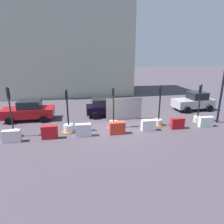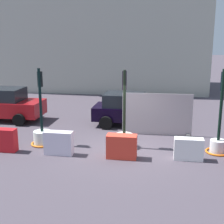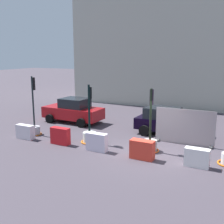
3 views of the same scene
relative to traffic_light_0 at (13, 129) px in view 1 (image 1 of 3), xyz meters
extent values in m
plane|color=#48404A|center=(7.08, 0.05, -0.58)|extent=(120.00, 120.00, 0.00)
cylinder|color=#B1A9B1|center=(0.00, -0.01, -0.33)|extent=(0.63, 0.63, 0.49)
cylinder|color=black|center=(0.00, -0.01, 1.38)|extent=(0.09, 0.09, 2.94)
cube|color=black|center=(-0.02, 0.11, 2.41)|extent=(0.18, 0.18, 0.73)
sphere|color=red|center=(-0.03, 0.21, 2.66)|extent=(0.10, 0.10, 0.10)
sphere|color=orange|center=(-0.03, 0.21, 2.41)|extent=(0.10, 0.10, 0.10)
sphere|color=green|center=(-0.03, 0.21, 2.17)|extent=(0.10, 0.10, 0.10)
torus|color=orange|center=(0.00, -0.01, -0.55)|extent=(0.81, 0.81, 0.06)
cylinder|color=silver|center=(3.68, 0.12, -0.29)|extent=(0.71, 0.71, 0.57)
cylinder|color=black|center=(3.68, 0.12, 1.26)|extent=(0.11, 0.11, 2.55)
cube|color=black|center=(3.66, 0.24, 2.09)|extent=(0.18, 0.17, 0.60)
sphere|color=red|center=(3.65, 0.33, 2.29)|extent=(0.10, 0.10, 0.10)
sphere|color=orange|center=(3.65, 0.33, 2.09)|extent=(0.10, 0.10, 0.10)
sphere|color=green|center=(3.65, 0.33, 1.89)|extent=(0.10, 0.10, 0.10)
torus|color=orange|center=(3.68, 0.12, -0.54)|extent=(0.94, 0.94, 0.08)
cylinder|color=#B8A9A0|center=(7.01, 0.25, -0.30)|extent=(0.69, 0.69, 0.55)
cylinder|color=black|center=(7.01, 0.25, 1.24)|extent=(0.11, 0.11, 2.54)
cube|color=black|center=(7.00, 0.37, 2.08)|extent=(0.16, 0.15, 0.74)
sphere|color=red|center=(6.98, 0.45, 2.33)|extent=(0.09, 0.09, 0.09)
sphere|color=orange|center=(6.98, 0.45, 2.08)|extent=(0.09, 0.09, 0.09)
sphere|color=green|center=(6.98, 0.45, 1.84)|extent=(0.09, 0.09, 0.09)
torus|color=orange|center=(7.01, 0.25, -0.54)|extent=(0.93, 0.93, 0.06)
cylinder|color=silver|center=(10.61, 0.11, -0.33)|extent=(0.59, 0.59, 0.50)
cylinder|color=black|center=(10.61, 0.11, 1.27)|extent=(0.11, 0.11, 2.69)
cube|color=black|center=(10.63, 0.23, 2.14)|extent=(0.16, 0.15, 0.69)
sphere|color=red|center=(10.64, 0.30, 2.37)|extent=(0.09, 0.09, 0.09)
sphere|color=orange|center=(10.64, 0.30, 2.14)|extent=(0.09, 0.09, 0.09)
sphere|color=green|center=(10.64, 0.30, 1.91)|extent=(0.09, 0.09, 0.09)
torus|color=orange|center=(10.61, 0.11, -0.54)|extent=(0.90, 0.90, 0.07)
cylinder|color=beige|center=(14.09, 0.19, -0.34)|extent=(0.64, 0.64, 0.48)
cylinder|color=black|center=(14.09, 0.19, 1.24)|extent=(0.10, 0.10, 2.68)
cube|color=black|center=(14.10, 0.31, 2.14)|extent=(0.17, 0.16, 0.60)
sphere|color=red|center=(14.10, 0.40, 2.34)|extent=(0.10, 0.10, 0.10)
sphere|color=orange|center=(14.10, 0.40, 2.14)|extent=(0.10, 0.10, 0.10)
sphere|color=green|center=(14.10, 0.40, 1.94)|extent=(0.10, 0.10, 0.10)
cube|color=silver|center=(0.09, -0.88, -0.18)|extent=(1.11, 0.41, 0.79)
cube|color=red|center=(2.44, -0.81, -0.13)|extent=(1.06, 0.41, 0.89)
cube|color=silver|center=(4.67, -0.86, -0.13)|extent=(1.07, 0.42, 0.89)
cube|color=red|center=(7.04, -0.91, -0.14)|extent=(1.10, 0.50, 0.87)
cube|color=white|center=(9.43, -0.76, -0.17)|extent=(1.03, 0.42, 0.80)
cube|color=#B1171C|center=(11.71, -0.84, -0.17)|extent=(0.99, 0.41, 0.82)
cube|color=white|center=(14.08, -0.87, -0.18)|extent=(1.11, 0.40, 0.79)
cube|color=#A81217|center=(0.35, 3.51, 0.10)|extent=(4.21, 1.84, 0.75)
cube|color=black|center=(0.52, 3.51, 0.80)|extent=(1.83, 1.56, 0.64)
cylinder|color=black|center=(1.67, 4.39, -0.27)|extent=(0.61, 0.30, 0.61)
cylinder|color=black|center=(1.62, 2.56, -0.27)|extent=(0.61, 0.30, 0.61)
cylinder|color=black|center=(-0.91, 4.47, -0.27)|extent=(0.61, 0.30, 0.61)
cylinder|color=black|center=(-0.96, 2.64, -0.27)|extent=(0.61, 0.30, 0.61)
cube|color=#B3ADB1|center=(15.78, 3.58, 0.13)|extent=(3.95, 1.91, 0.77)
cube|color=black|center=(16.17, 3.60, 0.87)|extent=(1.63, 1.62, 0.70)
cylinder|color=black|center=(14.61, 2.60, -0.25)|extent=(0.65, 0.30, 0.64)
cylinder|color=black|center=(14.54, 4.48, -0.25)|extent=(0.65, 0.30, 0.64)
cylinder|color=black|center=(17.02, 2.69, -0.25)|extent=(0.65, 0.30, 0.64)
cylinder|color=black|center=(16.95, 4.57, -0.25)|extent=(0.65, 0.30, 0.64)
cube|color=black|center=(7.16, 3.38, 0.07)|extent=(3.92, 1.80, 0.66)
cube|color=black|center=(6.72, 3.40, 0.70)|extent=(2.00, 1.52, 0.62)
cylinder|color=black|center=(8.39, 4.20, -0.26)|extent=(0.64, 0.31, 0.63)
cylinder|color=black|center=(8.31, 2.46, -0.26)|extent=(0.64, 0.31, 0.63)
cylinder|color=black|center=(6.00, 4.30, -0.26)|extent=(0.64, 0.31, 0.63)
cylinder|color=black|center=(5.93, 2.56, -0.26)|extent=(0.64, 0.31, 0.63)
cube|color=#AFB0A1|center=(3.75, 15.03, 6.52)|extent=(16.61, 7.65, 14.20)
cylinder|color=black|center=(15.61, -0.23, 2.13)|extent=(0.16, 0.16, 5.40)
cube|color=#A19599|center=(8.30, 2.04, 0.36)|extent=(3.08, 0.04, 1.88)
cube|color=#4C4C4C|center=(6.91, 2.04, -0.53)|extent=(0.16, 0.50, 0.10)
cube|color=#4C4C4C|center=(9.69, 2.04, -0.53)|extent=(0.16, 0.50, 0.10)
camera|label=1|loc=(4.05, -13.83, 5.02)|focal=32.30mm
camera|label=2|loc=(8.13, -11.71, 3.83)|focal=50.88mm
camera|label=3|loc=(11.09, -12.35, 4.14)|focal=44.98mm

